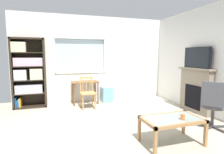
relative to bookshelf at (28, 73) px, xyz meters
The scene contains 12 objects.
ground 3.08m from the bookshelf, 48.32° to the right, with size 5.91×5.83×0.02m, color #B2A893.
wall_back_with_window 2.02m from the bookshelf, ahead, with size 4.91×0.15×2.76m.
wall_right 4.96m from the bookshelf, 26.03° to the right, with size 0.12×5.03×2.76m, color silver.
bookshelf is the anchor object (origin of this frame).
desk_under_window 1.68m from the bookshelf, ahead, with size 0.83×0.47×0.71m.
wooden_chair 1.80m from the bookshelf, 21.28° to the right, with size 0.44×0.42×0.90m.
plastic_drawer_unit 2.46m from the bookshelf, ahead, with size 0.35×0.40×0.48m, color #72ADDB.
fireplace 4.68m from the bookshelf, 22.95° to the right, with size 0.26×1.10×1.18m.
tv 4.66m from the bookshelf, 23.04° to the right, with size 0.06×0.87×0.55m.
office_chair 4.76m from the bookshelf, 37.28° to the right, with size 0.62×0.57×1.00m.
coffee_table 4.12m from the bookshelf, 50.23° to the right, with size 1.00×0.59×0.45m.
sippy_cup 4.27m from the bookshelf, 49.97° to the right, with size 0.07×0.07×0.09m, color orange.
Camera 1 is at (-1.21, -3.49, 1.52)m, focal length 29.06 mm.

